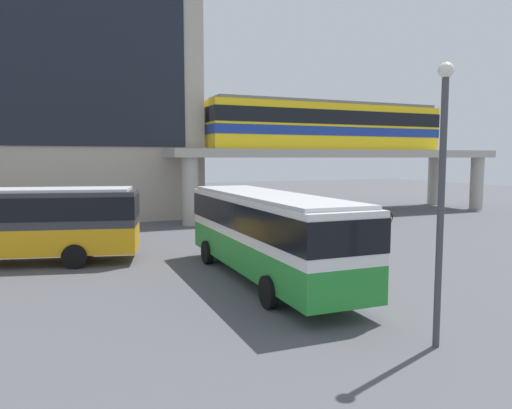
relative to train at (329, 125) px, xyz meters
name	(u,v)px	position (x,y,z in m)	size (l,w,h in m)	color
ground_plane	(207,244)	(-13.27, -9.77, -7.09)	(120.00, 120.00, 0.00)	#515156
elevated_platform	(335,159)	(0.65, 0.00, -2.68)	(28.14, 6.77, 5.13)	#ADA89E
train	(329,125)	(0.00, 0.00, 0.00)	(20.21, 2.96, 3.84)	yellow
bus_main	(267,227)	(-13.51, -17.89, -5.11)	(2.91, 11.08, 3.22)	#268C33
bus_secondary	(3,218)	(-22.66, -11.17, -5.11)	(11.33, 5.09, 3.22)	orange
bicycle_green	(296,221)	(-5.87, -5.69, -6.74)	(1.65, 0.80, 1.04)	black
bicycle_black	(324,222)	(-4.46, -6.92, -6.74)	(1.78, 0.30, 1.04)	black
bicycle_blue	(266,219)	(-7.36, -4.16, -6.74)	(1.77, 0.36, 1.04)	black
bicycle_red	(384,218)	(0.28, -6.91, -6.74)	(1.78, 0.33, 1.04)	black
pedestrian_at_kerb	(346,217)	(-3.91, -8.59, -6.25)	(0.43, 0.32, 1.78)	navy
lamp_post	(442,184)	(-12.34, -25.22, -3.18)	(0.36, 0.36, 6.68)	#3F3F44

